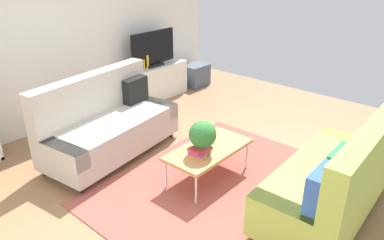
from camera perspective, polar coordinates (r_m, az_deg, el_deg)
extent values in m
plane|color=#936B47|center=(4.65, 1.36, -8.96)|extent=(7.68, 7.68, 0.00)
cube|color=white|center=(6.16, -19.47, 12.71)|extent=(6.40, 0.12, 2.90)
cube|color=#9E4C42|center=(4.52, 4.07, -9.96)|extent=(2.90, 2.20, 0.01)
cube|color=#B2ADA3|center=(5.12, -12.22, -2.08)|extent=(1.99, 1.07, 0.44)
cube|color=#B2ADA3|center=(5.15, -15.22, 3.82)|extent=(1.91, 0.44, 0.56)
cube|color=#B2ADA3|center=(5.64, -6.22, 2.09)|extent=(0.30, 0.86, 0.22)
cube|color=#B2ADA3|center=(4.60, -19.83, -4.70)|extent=(0.30, 0.86, 0.22)
cylinder|color=black|center=(5.61, -3.24, -2.16)|extent=(0.05, 0.05, 0.10)
cylinder|color=black|center=(4.54, -16.69, -10.24)|extent=(0.05, 0.05, 0.10)
cylinder|color=black|center=(6.01, -8.44, -0.53)|extent=(0.05, 0.05, 0.10)
cylinder|color=black|center=(5.02, -21.79, -7.46)|extent=(0.05, 0.05, 0.10)
cube|color=black|center=(5.49, -8.68, 4.60)|extent=(0.41, 0.19, 0.36)
cube|color=#A3BC4C|center=(4.18, 20.08, -9.63)|extent=(1.92, 0.89, 0.44)
cube|color=#A3BC4C|center=(3.87, 25.54, -4.85)|extent=(1.90, 0.25, 0.56)
cube|color=#A3BC4C|center=(3.45, 15.16, -14.58)|extent=(0.22, 0.85, 0.22)
cube|color=#A3BC4C|center=(4.84, 23.85, -3.88)|extent=(0.22, 0.85, 0.22)
cylinder|color=black|center=(3.79, 9.53, -17.41)|extent=(0.05, 0.05, 0.10)
cylinder|color=black|center=(5.11, 19.59, -6.50)|extent=(0.05, 0.05, 0.10)
cylinder|color=black|center=(4.98, 26.90, -8.73)|extent=(0.05, 0.05, 0.10)
cube|color=#3359B2|center=(3.39, 19.19, -9.93)|extent=(0.40, 0.15, 0.36)
cube|color=#288C4C|center=(3.76, 21.74, -6.74)|extent=(0.40, 0.15, 0.36)
cube|color=#B7844C|center=(4.45, 2.56, -4.55)|extent=(1.10, 0.56, 0.04)
cylinder|color=silver|center=(4.37, -4.02, -8.39)|extent=(0.02, 0.02, 0.38)
cylinder|color=silver|center=(5.03, 4.04, -3.73)|extent=(0.02, 0.02, 0.38)
cylinder|color=silver|center=(4.11, 0.62, -10.69)|extent=(0.02, 0.02, 0.38)
cylinder|color=silver|center=(4.80, 8.42, -5.40)|extent=(0.02, 0.02, 0.38)
cube|color=silver|center=(7.07, -5.90, 5.83)|extent=(1.40, 0.44, 0.64)
cube|color=black|center=(6.96, -5.90, 8.45)|extent=(0.36, 0.20, 0.04)
cube|color=black|center=(6.88, -6.02, 11.02)|extent=(1.00, 0.05, 0.60)
cube|color=#4C5666|center=(7.79, 0.55, 6.95)|extent=(0.52, 0.40, 0.44)
cylinder|color=brown|center=(4.30, 1.60, -4.45)|extent=(0.20, 0.20, 0.12)
sphere|color=#2D7233|center=(4.22, 1.63, -2.24)|extent=(0.32, 0.32, 0.32)
cube|color=orange|center=(4.28, 1.22, -5.22)|extent=(0.28, 0.23, 0.03)
cube|color=purple|center=(4.27, 1.23, -4.83)|extent=(0.26, 0.21, 0.03)
cube|color=red|center=(4.25, 1.23, -4.47)|extent=(0.26, 0.21, 0.03)
cylinder|color=#B24C4C|center=(6.63, -10.01, 7.88)|extent=(0.09, 0.09, 0.14)
cylinder|color=silver|center=(6.73, -9.00, 8.13)|extent=(0.10, 0.10, 0.13)
cylinder|color=gold|center=(6.76, -7.45, 8.50)|extent=(0.04, 0.04, 0.18)
cylinder|color=gold|center=(6.81, -6.87, 8.92)|extent=(0.05, 0.05, 0.24)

